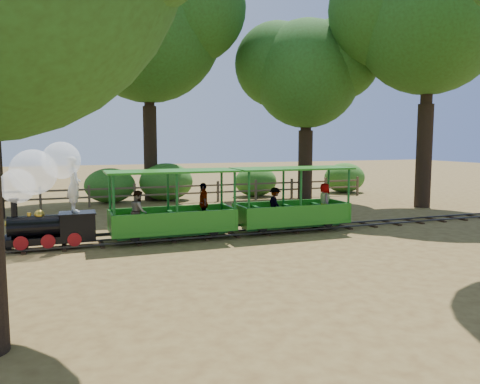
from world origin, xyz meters
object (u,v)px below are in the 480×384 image
object	(u,v)px
carriage_rear	(293,207)
fence	(198,190)
locomotive	(43,188)
carriage_front	(172,213)

from	to	relation	value
carriage_rear	fence	xyz separation A→B (m)	(-1.07, 8.01, -0.22)
locomotive	carriage_front	xyz separation A→B (m)	(3.54, -0.09, -0.87)
fence	carriage_rear	bearing A→B (deg)	-82.36
locomotive	carriage_rear	world-z (taller)	locomotive
carriage_front	carriage_rear	size ratio (longest dim) A/B	1.00
locomotive	carriage_rear	bearing A→B (deg)	-0.63
carriage_front	locomotive	bearing A→B (deg)	178.54
carriage_front	fence	distance (m)	8.54
carriage_front	carriage_rear	distance (m)	4.02
locomotive	fence	size ratio (longest dim) A/B	0.17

